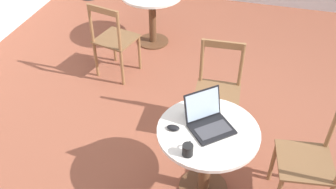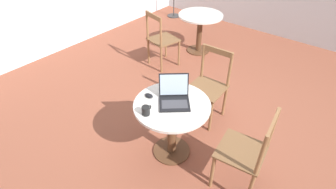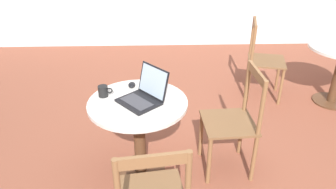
{
  "view_description": "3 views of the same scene",
  "coord_description": "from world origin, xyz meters",
  "px_view_note": "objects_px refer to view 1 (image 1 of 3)",
  "views": [
    {
      "loc": [
        -2.72,
        -0.26,
        2.7
      ],
      "look_at": [
        -0.29,
        0.41,
        0.67
      ],
      "focal_mm": 40.0,
      "sensor_mm": 36.0,
      "label": 1
    },
    {
      "loc": [
        -2.28,
        -1.27,
        2.39
      ],
      "look_at": [
        -0.51,
        0.18,
        0.64
      ],
      "focal_mm": 28.0,
      "sensor_mm": 36.0,
      "label": 2
    },
    {
      "loc": [
        -0.52,
        -2.23,
        1.99
      ],
      "look_at": [
        -0.43,
        0.39,
        0.55
      ],
      "focal_mm": 35.0,
      "sensor_mm": 36.0,
      "label": 3
    }
  ],
  "objects_px": {
    "chair_near_front": "(311,162)",
    "drinking_glass": "(189,108)",
    "mouse": "(173,128)",
    "cafe_table_mid": "(152,6)",
    "mug": "(188,150)",
    "laptop": "(209,121)",
    "chair_near_right": "(218,92)",
    "cafe_table_near": "(207,147)",
    "chair_mid_left": "(114,40)"
  },
  "relations": [
    {
      "from": "chair_near_front",
      "to": "drinking_glass",
      "type": "xyz_separation_m",
      "value": [
        0.05,
        0.99,
        0.29
      ]
    },
    {
      "from": "mouse",
      "to": "drinking_glass",
      "type": "relative_size",
      "value": 1.1
    },
    {
      "from": "mouse",
      "to": "cafe_table_mid",
      "type": "bearing_deg",
      "value": 21.15
    },
    {
      "from": "mug",
      "to": "drinking_glass",
      "type": "height_order",
      "value": "same"
    },
    {
      "from": "chair_near_front",
      "to": "laptop",
      "type": "bearing_deg",
      "value": 94.45
    },
    {
      "from": "laptop",
      "to": "chair_near_right",
      "type": "bearing_deg",
      "value": 2.48
    },
    {
      "from": "cafe_table_near",
      "to": "mug",
      "type": "height_order",
      "value": "mug"
    },
    {
      "from": "cafe_table_mid",
      "to": "mouse",
      "type": "relative_size",
      "value": 7.86
    },
    {
      "from": "chair_near_front",
      "to": "laptop",
      "type": "xyz_separation_m",
      "value": [
        -0.06,
        0.81,
        0.29
      ]
    },
    {
      "from": "chair_near_right",
      "to": "chair_mid_left",
      "type": "height_order",
      "value": "same"
    },
    {
      "from": "mouse",
      "to": "cafe_table_near",
      "type": "bearing_deg",
      "value": -76.79
    },
    {
      "from": "chair_mid_left",
      "to": "cafe_table_mid",
      "type": "bearing_deg",
      "value": -13.3
    },
    {
      "from": "chair_near_front",
      "to": "cafe_table_mid",
      "type": "bearing_deg",
      "value": 42.36
    },
    {
      "from": "chair_mid_left",
      "to": "mug",
      "type": "bearing_deg",
      "value": -143.33
    },
    {
      "from": "cafe_table_near",
      "to": "chair_near_right",
      "type": "height_order",
      "value": "chair_near_right"
    },
    {
      "from": "chair_near_front",
      "to": "mouse",
      "type": "relative_size",
      "value": 9.44
    },
    {
      "from": "chair_near_front",
      "to": "chair_mid_left",
      "type": "bearing_deg",
      "value": 58.83
    },
    {
      "from": "chair_near_front",
      "to": "laptop",
      "type": "distance_m",
      "value": 0.86
    },
    {
      "from": "cafe_table_mid",
      "to": "chair_near_right",
      "type": "height_order",
      "value": "chair_near_right"
    },
    {
      "from": "chair_near_right",
      "to": "mug",
      "type": "relative_size",
      "value": 8.12
    },
    {
      "from": "chair_mid_left",
      "to": "laptop",
      "type": "xyz_separation_m",
      "value": [
        -1.37,
        -1.35,
        0.29
      ]
    },
    {
      "from": "cafe_table_mid",
      "to": "chair_near_front",
      "type": "distance_m",
      "value": 2.91
    },
    {
      "from": "laptop",
      "to": "drinking_glass",
      "type": "relative_size",
      "value": 4.77
    },
    {
      "from": "cafe_table_mid",
      "to": "mouse",
      "type": "distance_m",
      "value": 2.49
    },
    {
      "from": "laptop",
      "to": "mug",
      "type": "xyz_separation_m",
      "value": [
        -0.32,
        0.09,
        -0.01
      ]
    },
    {
      "from": "cafe_table_mid",
      "to": "mouse",
      "type": "height_order",
      "value": "mouse"
    },
    {
      "from": "chair_mid_left",
      "to": "laptop",
      "type": "relative_size",
      "value": 2.18
    },
    {
      "from": "chair_mid_left",
      "to": "mug",
      "type": "height_order",
      "value": "chair_mid_left"
    },
    {
      "from": "cafe_table_near",
      "to": "cafe_table_mid",
      "type": "bearing_deg",
      "value": 27.14
    },
    {
      "from": "chair_near_right",
      "to": "chair_near_front",
      "type": "distance_m",
      "value": 1.08
    },
    {
      "from": "drinking_glass",
      "to": "cafe_table_mid",
      "type": "bearing_deg",
      "value": 24.69
    },
    {
      "from": "cafe_table_near",
      "to": "chair_mid_left",
      "type": "relative_size",
      "value": 0.83
    },
    {
      "from": "cafe_table_mid",
      "to": "drinking_glass",
      "type": "bearing_deg",
      "value": -155.31
    },
    {
      "from": "mouse",
      "to": "mug",
      "type": "xyz_separation_m",
      "value": [
        -0.21,
        -0.16,
        0.03
      ]
    },
    {
      "from": "chair_near_front",
      "to": "chair_mid_left",
      "type": "height_order",
      "value": "same"
    },
    {
      "from": "mug",
      "to": "drinking_glass",
      "type": "distance_m",
      "value": 0.44
    },
    {
      "from": "chair_near_front",
      "to": "cafe_table_near",
      "type": "bearing_deg",
      "value": 97.83
    },
    {
      "from": "chair_near_right",
      "to": "chair_mid_left",
      "type": "distance_m",
      "value": 1.45
    },
    {
      "from": "cafe_table_mid",
      "to": "chair_near_front",
      "type": "xyz_separation_m",
      "value": [
        -2.15,
        -1.96,
        -0.06
      ]
    },
    {
      "from": "chair_near_right",
      "to": "drinking_glass",
      "type": "xyz_separation_m",
      "value": [
        -0.63,
        0.15,
        0.29
      ]
    },
    {
      "from": "chair_mid_left",
      "to": "mug",
      "type": "distance_m",
      "value": 2.13
    },
    {
      "from": "chair_mid_left",
      "to": "drinking_glass",
      "type": "distance_m",
      "value": 1.74
    },
    {
      "from": "chair_mid_left",
      "to": "mouse",
      "type": "height_order",
      "value": "chair_mid_left"
    },
    {
      "from": "chair_near_right",
      "to": "drinking_glass",
      "type": "bearing_deg",
      "value": 166.68
    },
    {
      "from": "cafe_table_near",
      "to": "mouse",
      "type": "xyz_separation_m",
      "value": [
        -0.06,
        0.26,
        0.2
      ]
    },
    {
      "from": "chair_near_right",
      "to": "mug",
      "type": "height_order",
      "value": "chair_near_right"
    },
    {
      "from": "cafe_table_near",
      "to": "laptop",
      "type": "distance_m",
      "value": 0.24
    },
    {
      "from": "chair_near_right",
      "to": "chair_near_front",
      "type": "bearing_deg",
      "value": -128.87
    },
    {
      "from": "chair_near_right",
      "to": "laptop",
      "type": "distance_m",
      "value": 0.8
    },
    {
      "from": "cafe_table_mid",
      "to": "mug",
      "type": "xyz_separation_m",
      "value": [
        -2.53,
        -1.06,
        0.22
      ]
    }
  ]
}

